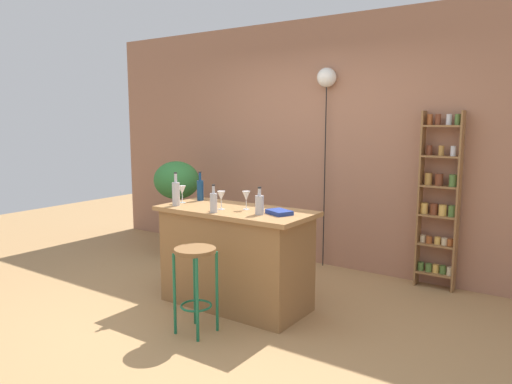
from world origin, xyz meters
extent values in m
plane|color=#A37A4C|center=(0.00, 0.00, 0.00)|extent=(12.00, 12.00, 0.00)
cube|color=#9E6B51|center=(0.00, 1.95, 1.40)|extent=(6.40, 0.10, 2.80)
cube|color=olive|center=(0.00, 0.30, 0.43)|extent=(1.30, 0.60, 0.85)
cube|color=#9E7042|center=(0.00, 0.30, 0.87)|extent=(1.42, 0.65, 0.04)
cylinder|color=#196642|center=(-0.03, -0.46, 0.33)|extent=(0.02, 0.02, 0.65)
cylinder|color=#196642|center=(0.21, -0.46, 0.33)|extent=(0.02, 0.02, 0.65)
cylinder|color=#196642|center=(-0.03, -0.22, 0.33)|extent=(0.02, 0.02, 0.65)
cylinder|color=#196642|center=(0.21, -0.22, 0.33)|extent=(0.02, 0.02, 0.65)
torus|color=#196642|center=(0.09, -0.34, 0.22)|extent=(0.25, 0.25, 0.02)
cylinder|color=brown|center=(0.09, -0.34, 0.67)|extent=(0.33, 0.33, 0.03)
cube|color=olive|center=(1.18, 1.81, 0.88)|extent=(0.02, 0.14, 1.76)
cube|color=olive|center=(1.54, 1.81, 0.88)|extent=(0.02, 0.14, 1.76)
cube|color=olive|center=(1.36, 1.81, 0.15)|extent=(0.35, 0.14, 0.02)
cylinder|color=#4C7033|center=(1.22, 1.81, 0.20)|extent=(0.06, 0.06, 0.08)
cylinder|color=#4C7033|center=(1.30, 1.81, 0.20)|extent=(0.06, 0.06, 0.08)
cylinder|color=gold|center=(1.37, 1.81, 0.20)|extent=(0.06, 0.06, 0.08)
cylinder|color=#4C7033|center=(1.44, 1.81, 0.20)|extent=(0.06, 0.06, 0.08)
cylinder|color=beige|center=(1.51, 1.80, 0.20)|extent=(0.06, 0.06, 0.08)
cube|color=olive|center=(1.36, 1.81, 0.44)|extent=(0.35, 0.14, 0.02)
cylinder|color=beige|center=(1.23, 1.82, 0.49)|extent=(0.06, 0.06, 0.07)
cylinder|color=#994C23|center=(1.29, 1.80, 0.49)|extent=(0.06, 0.06, 0.07)
cylinder|color=gold|center=(1.37, 1.82, 0.49)|extent=(0.06, 0.06, 0.07)
cylinder|color=beige|center=(1.44, 1.81, 0.49)|extent=(0.06, 0.06, 0.07)
cylinder|color=#994C23|center=(1.50, 1.81, 0.49)|extent=(0.06, 0.06, 0.07)
cube|color=olive|center=(1.36, 1.81, 0.73)|extent=(0.35, 0.14, 0.02)
cylinder|color=gold|center=(1.23, 1.82, 0.80)|extent=(0.07, 0.07, 0.11)
cylinder|color=brown|center=(1.32, 1.82, 0.80)|extent=(0.07, 0.07, 0.11)
cylinder|color=gold|center=(1.41, 1.80, 0.80)|extent=(0.07, 0.07, 0.11)
cylinder|color=#4C7033|center=(1.49, 1.81, 0.80)|extent=(0.07, 0.07, 0.11)
cube|color=olive|center=(1.36, 1.81, 1.03)|extent=(0.35, 0.14, 0.02)
cylinder|color=#AD7A38|center=(1.25, 1.82, 1.10)|extent=(0.07, 0.07, 0.12)
cylinder|color=brown|center=(1.36, 1.81, 1.10)|extent=(0.07, 0.07, 0.12)
cylinder|color=#4C7033|center=(1.49, 1.80, 1.10)|extent=(0.07, 0.07, 0.12)
cube|color=olive|center=(1.36, 1.81, 1.32)|extent=(0.35, 0.14, 0.02)
cylinder|color=brown|center=(1.24, 1.82, 1.38)|extent=(0.05, 0.05, 0.10)
cylinder|color=#AD7A38|center=(1.36, 1.81, 1.38)|extent=(0.05, 0.05, 0.10)
cylinder|color=silver|center=(1.47, 1.80, 1.38)|extent=(0.05, 0.05, 0.10)
cube|color=olive|center=(1.36, 1.81, 1.62)|extent=(0.35, 0.14, 0.02)
cylinder|color=#994C23|center=(1.24, 1.81, 1.68)|extent=(0.05, 0.05, 0.10)
cylinder|color=brown|center=(1.32, 1.80, 1.68)|extent=(0.05, 0.05, 0.10)
cylinder|color=silver|center=(1.41, 1.82, 1.68)|extent=(0.05, 0.05, 0.10)
cylinder|color=#4C7033|center=(1.49, 1.82, 1.68)|extent=(0.05, 0.05, 0.10)
cylinder|color=#2D2823|center=(-1.54, 1.16, 0.20)|extent=(0.30, 0.30, 0.41)
cylinder|color=#514C47|center=(-1.54, 1.16, 0.50)|extent=(0.31, 0.31, 0.18)
cylinder|color=brown|center=(-1.54, 1.16, 0.67)|extent=(0.03, 0.03, 0.16)
ellipsoid|color=#2D7033|center=(-1.54, 1.16, 0.95)|extent=(0.57, 0.52, 0.46)
cylinder|color=#B2B2B7|center=(0.33, 0.20, 0.97)|extent=(0.07, 0.07, 0.16)
cylinder|color=#B2B2B7|center=(0.33, 0.20, 1.08)|extent=(0.03, 0.03, 0.06)
cylinder|color=black|center=(0.33, 0.20, 1.12)|extent=(0.03, 0.03, 0.01)
cylinder|color=#B2B2B7|center=(-0.54, 0.12, 1.00)|extent=(0.07, 0.07, 0.21)
cylinder|color=#B2B2B7|center=(-0.54, 0.12, 1.15)|extent=(0.03, 0.03, 0.08)
cylinder|color=black|center=(-0.54, 0.12, 1.20)|extent=(0.03, 0.03, 0.01)
cylinder|color=navy|center=(-0.55, 0.46, 0.99)|extent=(0.06, 0.06, 0.20)
cylinder|color=navy|center=(-0.55, 0.46, 1.13)|extent=(0.02, 0.02, 0.08)
cylinder|color=black|center=(-0.55, 0.46, 1.17)|extent=(0.03, 0.03, 0.01)
cylinder|color=#B2B2B7|center=(-0.04, 0.05, 0.98)|extent=(0.06, 0.06, 0.17)
cylinder|color=#B2B2B7|center=(-0.04, 0.05, 1.09)|extent=(0.02, 0.02, 0.06)
cylinder|color=black|center=(-0.04, 0.05, 1.13)|extent=(0.03, 0.03, 0.01)
cylinder|color=silver|center=(-0.60, 0.26, 0.90)|extent=(0.06, 0.06, 0.00)
cylinder|color=silver|center=(-0.60, 0.26, 0.93)|extent=(0.01, 0.01, 0.07)
cone|color=silver|center=(-0.60, 0.26, 1.01)|extent=(0.07, 0.07, 0.08)
cylinder|color=silver|center=(-0.08, 0.20, 0.90)|extent=(0.06, 0.06, 0.00)
cylinder|color=silver|center=(-0.08, 0.20, 0.93)|extent=(0.01, 0.01, 0.07)
cone|color=silver|center=(-0.08, 0.20, 1.01)|extent=(0.07, 0.07, 0.08)
cylinder|color=silver|center=(0.10, 0.32, 0.90)|extent=(0.06, 0.06, 0.00)
cylinder|color=silver|center=(0.10, 0.32, 0.93)|extent=(0.01, 0.01, 0.07)
cone|color=silver|center=(0.10, 0.32, 1.01)|extent=(0.07, 0.07, 0.08)
cube|color=navy|center=(0.46, 0.31, 0.91)|extent=(0.25, 0.22, 0.03)
cylinder|color=black|center=(0.10, 1.84, 1.07)|extent=(0.01, 0.01, 2.13)
sphere|color=white|center=(0.10, 1.84, 2.13)|extent=(0.21, 0.21, 0.21)
camera|label=1|loc=(2.56, -3.08, 1.68)|focal=34.11mm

